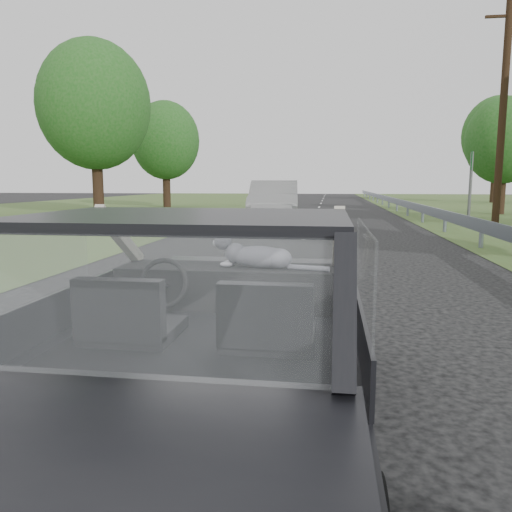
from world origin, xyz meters
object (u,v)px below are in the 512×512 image
(utility_pole, at_px, (503,111))
(cat, at_px, (259,255))
(subject_car, at_px, (209,327))
(highway_sign, at_px, (470,189))
(other_car, at_px, (274,202))

(utility_pole, bearing_deg, cat, -111.80)
(subject_car, xyz_separation_m, highway_sign, (5.76, 16.40, 0.63))
(subject_car, relative_size, highway_sign, 1.48)
(subject_car, height_order, utility_pole, utility_pole)
(utility_pole, bearing_deg, highway_sign, -131.88)
(other_car, height_order, utility_pole, utility_pole)
(cat, distance_m, other_car, 15.84)
(subject_car, distance_m, other_car, 16.41)
(subject_car, height_order, highway_sign, highway_sign)
(other_car, relative_size, utility_pole, 0.60)
(other_car, bearing_deg, utility_pole, 6.29)
(subject_car, distance_m, utility_pole, 19.71)
(cat, xyz_separation_m, other_car, (-1.66, 15.75, -0.24))
(cat, height_order, other_car, other_car)
(subject_car, height_order, other_car, other_car)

